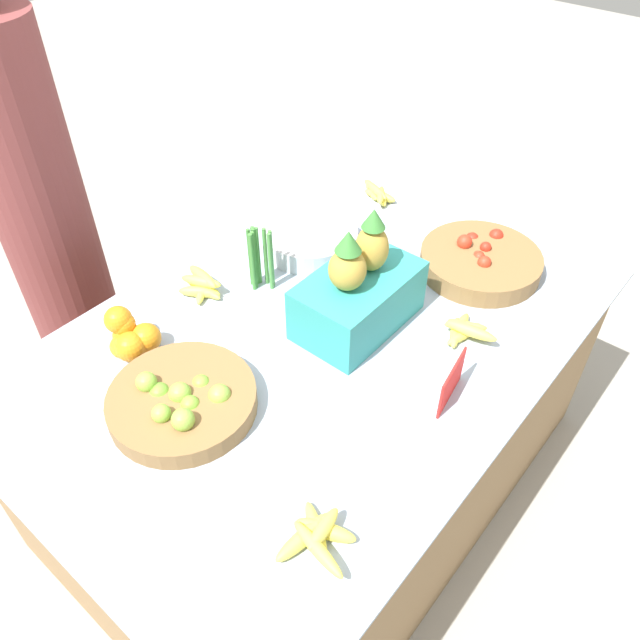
% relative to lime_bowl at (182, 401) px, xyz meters
% --- Properties ---
extents(ground_plane, '(12.00, 12.00, 0.00)m').
position_rel_lime_bowl_xyz_m(ground_plane, '(0.43, -0.09, -0.73)').
color(ground_plane, '#A39E93').
extents(market_table, '(1.71, 1.17, 0.70)m').
position_rel_lime_bowl_xyz_m(market_table, '(0.43, -0.09, -0.38)').
color(market_table, olive).
rests_on(market_table, ground_plane).
extents(lime_bowl, '(0.37, 0.37, 0.10)m').
position_rel_lime_bowl_xyz_m(lime_bowl, '(0.00, 0.00, 0.00)').
color(lime_bowl, olive).
rests_on(lime_bowl, market_table).
extents(tomato_basket, '(0.38, 0.38, 0.10)m').
position_rel_lime_bowl_xyz_m(tomato_basket, '(0.97, -0.28, 0.00)').
color(tomato_basket, olive).
rests_on(tomato_basket, market_table).
extents(orange_pile, '(0.13, 0.14, 0.13)m').
position_rel_lime_bowl_xyz_m(orange_pile, '(0.05, 0.27, 0.02)').
color(orange_pile, orange).
rests_on(orange_pile, market_table).
extents(metal_bowl, '(0.31, 0.31, 0.07)m').
position_rel_lime_bowl_xyz_m(metal_bowl, '(0.73, 0.21, 0.00)').
color(metal_bowl, '#B7B7BF').
rests_on(metal_bowl, market_table).
extents(price_sign, '(0.15, 0.03, 0.12)m').
position_rel_lime_bowl_xyz_m(price_sign, '(0.45, -0.49, 0.03)').
color(price_sign, red).
rests_on(price_sign, market_table).
extents(produce_crate, '(0.36, 0.22, 0.36)m').
position_rel_lime_bowl_xyz_m(produce_crate, '(0.53, -0.14, 0.08)').
color(produce_crate, teal).
rests_on(produce_crate, market_table).
extents(veg_bundle, '(0.06, 0.07, 0.20)m').
position_rel_lime_bowl_xyz_m(veg_bundle, '(0.48, 0.19, 0.07)').
color(veg_bundle, '#428438').
rests_on(veg_bundle, market_table).
extents(banana_bunch_middle_left, '(0.16, 0.18, 0.05)m').
position_rel_lime_bowl_xyz_m(banana_bunch_middle_left, '(-0.06, -0.48, -0.01)').
color(banana_bunch_middle_left, '#EFDB4C').
rests_on(banana_bunch_middle_left, market_table).
extents(banana_bunch_back_center, '(0.13, 0.15, 0.06)m').
position_rel_lime_bowl_xyz_m(banana_bunch_back_center, '(0.34, 0.30, -0.00)').
color(banana_bunch_back_center, '#EFDB4C').
rests_on(banana_bunch_back_center, market_table).
extents(banana_bunch_middle_right, '(0.16, 0.16, 0.06)m').
position_rel_lime_bowl_xyz_m(banana_bunch_middle_right, '(0.68, -0.40, -0.01)').
color(banana_bunch_middle_right, '#EFDB4C').
rests_on(banana_bunch_middle_right, market_table).
extents(banana_bunch_front_left, '(0.15, 0.18, 0.05)m').
position_rel_lime_bowl_xyz_m(banana_bunch_front_left, '(1.11, 0.21, -0.01)').
color(banana_bunch_front_left, '#EFDB4C').
rests_on(banana_bunch_front_left, market_table).
extents(vendor_person, '(0.30, 0.30, 1.59)m').
position_rel_lime_bowl_xyz_m(vendor_person, '(0.19, 0.88, 0.01)').
color(vendor_person, brown).
rests_on(vendor_person, ground_plane).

